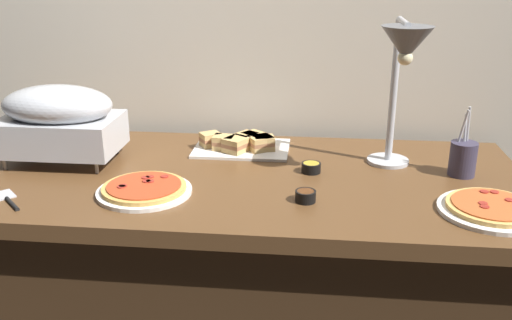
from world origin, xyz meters
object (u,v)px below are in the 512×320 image
Objects in this scene: chafing_dish at (59,119)px; sauce_cup_near at (306,196)px; sandwich_platter at (243,144)px; serving_spatula at (7,199)px; sauce_cup_far at (311,167)px; utensil_holder at (463,158)px; heat_lamp at (403,60)px; pizza_plate_center at (492,209)px; pizza_plate_front at (144,189)px.

chafing_dish is 0.88m from sauce_cup_near.
sandwich_platter is 2.34× the size of serving_spatula.
sauce_cup_far reaches higher than serving_spatula.
sauce_cup_far is (0.84, -0.02, -0.13)m from chafing_dish.
sauce_cup_near is (0.83, -0.25, -0.13)m from chafing_dish.
sandwich_platter is 5.41× the size of sauce_cup_far.
heat_lamp is at bearing -166.96° from utensil_holder.
sauce_cup_near is (-0.51, 0.02, 0.01)m from pizza_plate_center.
chafing_dish is 1.13m from heat_lamp.
sandwich_platter is at bearing 39.40° from serving_spatula.
pizza_plate_center is 0.87m from sandwich_platter.
utensil_holder is (0.48, 0.03, 0.04)m from sauce_cup_far.
sauce_cup_near and sauce_cup_far have the same top height.
sandwich_platter is at bearing 156.93° from heat_lamp.
sandwich_platter is 5.69× the size of sauce_cup_near.
sauce_cup_near is (0.23, -0.43, -0.01)m from sandwich_platter.
heat_lamp is 0.39m from utensil_holder.
sauce_cup_far is (-0.26, 0.02, -0.36)m from heat_lamp.
serving_spatula is (-1.36, -0.06, -0.01)m from pizza_plate_center.
heat_lamp reaches higher than serving_spatula.
heat_lamp reaches higher than pizza_plate_center.
pizza_plate_center is 4.88× the size of sauce_cup_near.
pizza_plate_center is 0.86× the size of sandwich_platter.
sauce_cup_near is (0.48, -0.01, 0.00)m from pizza_plate_front.
chafing_dish is at bearing 178.76° from sauce_cup_far.
sandwich_platter is (-0.74, 0.45, 0.01)m from pizza_plate_center.
heat_lamp is 0.44m from sauce_cup_far.
chafing_dish is 0.37m from serving_spatula.
sauce_cup_far is 0.43× the size of serving_spatula.
sauce_cup_near reaches higher than serving_spatula.
utensil_holder is (-0.02, 0.28, 0.05)m from pizza_plate_center.
utensil_holder is at bearing 3.16° from sauce_cup_far.
utensil_holder is at bearing 13.04° from heat_lamp.
heat_lamp is 7.76× the size of sauce_cup_far.
sauce_cup_far is (0.49, 0.23, 0.00)m from pizza_plate_front.
heat_lamp is at bearing 14.61° from serving_spatula.
chafing_dish reaches higher than sandwich_platter.
sandwich_platter reaches higher than sauce_cup_far.
heat_lamp is at bearing 135.82° from pizza_plate_center.
chafing_dish is at bearing 145.51° from pizza_plate_front.
pizza_plate_front is 0.97× the size of pizza_plate_center.
pizza_plate_front is at bearing -165.31° from utensil_holder.
pizza_plate_front is at bearing -119.94° from sandwich_platter.
chafing_dish is at bearing -163.89° from sandwich_platter.
sauce_cup_far reaches higher than pizza_plate_front.
heat_lamp is 0.85m from pizza_plate_front.
heat_lamp reaches higher than chafing_dish.
pizza_plate_front is 0.54m from sauce_cup_far.
utensil_holder is 1.54× the size of serving_spatula.
pizza_plate_center is at bearing -44.18° from heat_lamp.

